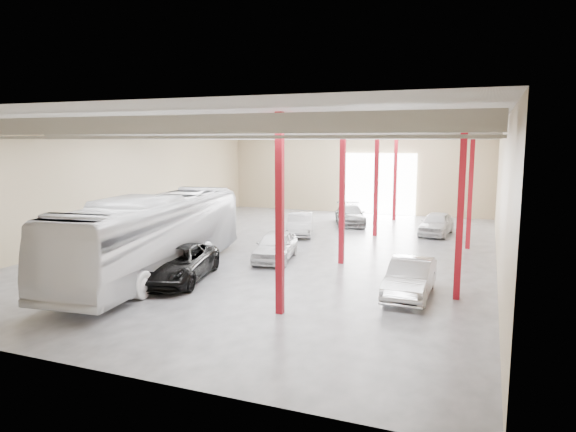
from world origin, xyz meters
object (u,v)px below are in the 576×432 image
Objects in this scene: car_row_b at (300,224)px; car_row_c at (350,215)px; coach_bus at (154,235)px; car_row_a at (275,246)px; car_right_far at (436,224)px; car_right_near at (410,278)px; black_sedan at (176,263)px.

car_row_c is (1.94, 5.20, -0.00)m from car_row_b.
coach_bus is 3.01× the size of car_row_a.
car_row_b is 8.80m from car_right_far.
car_row_a is 7.14m from car_row_b.
car_row_a is 8.20m from car_right_near.
car_right_near is at bearing -2.11° from coach_bus.
car_row_a is at bearing 51.42° from black_sedan.
coach_bus is at bearing 146.16° from black_sedan.
coach_bus reaches higher than black_sedan.
coach_bus is 2.36× the size of black_sedan.
coach_bus is 1.92m from black_sedan.
car_row_a is 0.98× the size of car_right_near.
car_row_b is at bearing 128.84° from car_right_near.
car_row_a is 0.88× the size of car_row_c.
black_sedan is 1.25× the size of car_right_near.
car_row_b is 0.88× the size of car_row_c.
car_right_far is at bearing 46.37° from car_row_a.
car_right_far is at bearing 5.16° from car_row_b.
car_right_far is (8.17, 3.28, 0.02)m from car_row_b.
car_row_a is 1.01× the size of car_right_far.
car_row_c is (3.18, 17.43, -0.05)m from black_sedan.
car_row_b is at bearing 90.23° from car_row_a.
car_right_near is at bearing -36.92° from car_row_a.
coach_bus reaches higher than car_right_far.
black_sedan is 17.72m from car_row_c.
car_row_b is (-1.23, 7.03, -0.02)m from car_row_a.
car_row_a reaches higher than car_row_c.
car_right_far is (-0.36, 14.06, 0.00)m from car_right_near.
black_sedan is at bearing -112.53° from car_row_b.
black_sedan reaches higher than car_row_b.
black_sedan reaches higher than car_right_near.
car_right_near is at bearing -68.38° from car_row_b.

